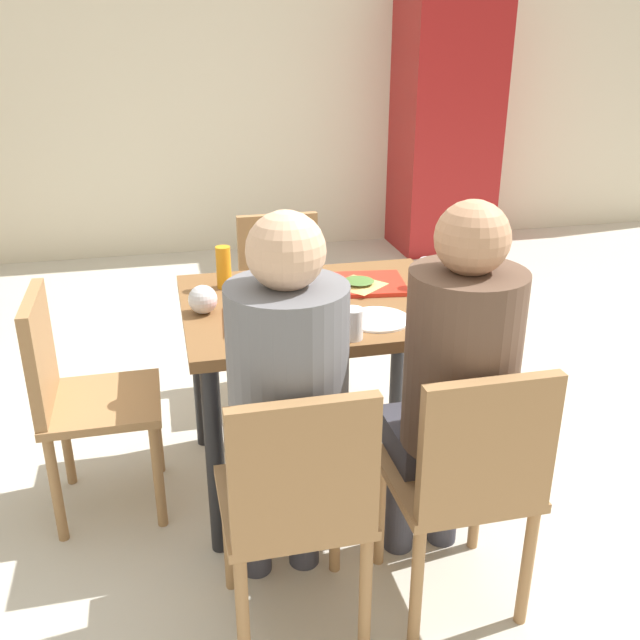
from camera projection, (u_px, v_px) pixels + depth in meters
ground_plane at (320, 476)px, 2.83m from camera, size 10.00×10.00×0.02m
back_wall at (220, 63)px, 5.16m from camera, size 10.00×0.10×2.80m
main_table at (320, 329)px, 2.59m from camera, size 0.98×0.80×0.74m
chair_near_left at (298, 500)px, 1.88m from camera, size 0.40×0.40×0.84m
chair_near_right at (468, 475)px, 1.99m from camera, size 0.40×0.40×0.84m
chair_far_side at (282, 292)px, 3.34m from camera, size 0.40×0.40×0.84m
chair_left_end at (75, 389)px, 2.46m from camera, size 0.40×0.40×0.84m
person_in_red at (286, 394)px, 1.91m from camera, size 0.32×0.42×1.25m
person_in_brown_jacket at (455, 375)px, 2.02m from camera, size 0.32×0.42×1.25m
tray_red_near at (280, 318)px, 2.38m from camera, size 0.38×0.29×0.02m
tray_red_far at (357, 284)px, 2.68m from camera, size 0.39×0.31×0.02m
paper_plate_center at (270, 283)px, 2.71m from camera, size 0.22×0.22×0.01m
paper_plate_near_edge at (378, 319)px, 2.37m from camera, size 0.22×0.22×0.01m
pizza_slice_a at (285, 316)px, 2.35m from camera, size 0.15×0.21×0.02m
pizza_slice_b at (359, 283)px, 2.65m from camera, size 0.18×0.18×0.02m
pizza_slice_c at (264, 279)px, 2.71m from camera, size 0.21×0.20×0.02m
plastic_cup_a at (295, 260)px, 2.82m from camera, size 0.07×0.07×0.10m
plastic_cup_b at (352, 324)px, 2.22m from camera, size 0.07×0.07×0.10m
soda_can at (428, 275)px, 2.62m from camera, size 0.07×0.07×0.12m
condiment_bottle at (224, 267)px, 2.64m from camera, size 0.06×0.06×0.16m
foil_bundle at (203, 299)px, 2.42m from camera, size 0.10×0.10×0.10m
drink_fridge at (445, 125)px, 5.37m from camera, size 0.70×0.60×1.90m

